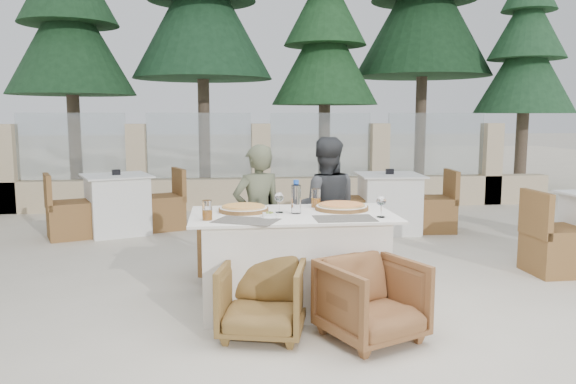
{
  "coord_description": "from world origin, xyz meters",
  "views": [
    {
      "loc": [
        -0.63,
        -4.44,
        1.54
      ],
      "look_at": [
        -0.09,
        0.19,
        0.9
      ],
      "focal_mm": 35.0,
      "sensor_mm": 36.0,
      "label": 1
    }
  ],
  "objects": [
    {
      "name": "diner_right",
      "position": [
        0.32,
        0.7,
        0.67
      ],
      "size": [
        0.71,
        0.59,
        1.34
      ],
      "primitive_type": "imported",
      "rotation": [
        0.0,
        0.0,
        3.01
      ],
      "color": "#383A3D",
      "rests_on": "ground"
    },
    {
      "name": "diner_left",
      "position": [
        -0.33,
        0.52,
        0.64
      ],
      "size": [
        0.54,
        0.45,
        1.29
      ],
      "primitive_type": "imported",
      "rotation": [
        0.0,
        0.0,
        3.48
      ],
      "color": "#52573F",
      "rests_on": "ground"
    },
    {
      "name": "armchair_near_right",
      "position": [
        0.37,
        -0.82,
        0.28
      ],
      "size": [
        0.8,
        0.81,
        0.56
      ],
      "primitive_type": "imported",
      "rotation": [
        0.0,
        0.0,
        0.42
      ],
      "color": "brown",
      "rests_on": "ground"
    },
    {
      "name": "pine_far_right",
      "position": [
        5.5,
        6.5,
        2.25
      ],
      "size": [
        1.98,
        1.98,
        4.5
      ],
      "primitive_type": "cone",
      "color": "#24512D",
      "rests_on": "ground"
    },
    {
      "name": "pine_mid_right",
      "position": [
        3.8,
        7.8,
        3.4
      ],
      "size": [
        2.99,
        2.99,
        6.8
      ],
      "primitive_type": "cone",
      "color": "#183A1E",
      "rests_on": "ground"
    },
    {
      "name": "armchair_far_right",
      "position": [
        0.5,
        0.75,
        0.27
      ],
      "size": [
        0.66,
        0.67,
        0.54
      ],
      "primitive_type": "imported",
      "rotation": [
        0.0,
        0.0,
        3.29
      ],
      "color": "brown",
      "rests_on": "ground"
    },
    {
      "name": "pizza_right",
      "position": [
        0.33,
        0.02,
        0.8
      ],
      "size": [
        0.48,
        0.48,
        0.06
      ],
      "primitive_type": "cylinder",
      "rotation": [
        0.0,
        0.0,
        0.1
      ],
      "color": "#ED5920",
      "rests_on": "dining_table"
    },
    {
      "name": "pizza_left",
      "position": [
        -0.47,
        0.03,
        0.8
      ],
      "size": [
        0.52,
        0.52,
        0.05
      ],
      "primitive_type": "cylinder",
      "rotation": [
        0.0,
        0.0,
        -0.38
      ],
      "color": "orange",
      "rests_on": "dining_table"
    },
    {
      "name": "water_bottle",
      "position": [
        -0.06,
        -0.11,
        0.9
      ],
      "size": [
        0.09,
        0.09,
        0.27
      ],
      "primitive_type": "cylinder",
      "rotation": [
        0.0,
        0.0,
        -0.12
      ],
      "color": "#BDE5F9",
      "rests_on": "dining_table"
    },
    {
      "name": "perimeter_wall_far",
      "position": [
        0.0,
        4.8,
        0.8
      ],
      "size": [
        10.0,
        0.34,
        1.6
      ],
      "primitive_type": null,
      "color": "beige",
      "rests_on": "ground"
    },
    {
      "name": "sand_patch",
      "position": [
        0.0,
        14.0,
        0.01
      ],
      "size": [
        30.0,
        16.0,
        0.01
      ],
      "primitive_type": "cube",
      "color": "#FAEBCC",
      "rests_on": "ground"
    },
    {
      "name": "armchair_near_left",
      "position": [
        -0.37,
        -0.66,
        0.27
      ],
      "size": [
        0.69,
        0.7,
        0.53
      ],
      "primitive_type": "imported",
      "rotation": [
        0.0,
        0.0,
        -0.24
      ],
      "color": "brown",
      "rests_on": "ground"
    },
    {
      "name": "bg_table_a",
      "position": [
        -2.0,
        3.0,
        0.39
      ],
      "size": [
        1.82,
        1.35,
        0.77
      ],
      "primitive_type": null,
      "rotation": [
        0.0,
        0.0,
        0.37
      ],
      "color": "white",
      "rests_on": "ground"
    },
    {
      "name": "olive_dish",
      "position": [
        -0.28,
        -0.26,
        0.79
      ],
      "size": [
        0.14,
        0.14,
        0.04
      ],
      "primitive_type": null,
      "rotation": [
        0.0,
        0.0,
        0.4
      ],
      "color": "white",
      "rests_on": "dining_table"
    },
    {
      "name": "beer_glass_right",
      "position": [
        0.14,
        0.17,
        0.85
      ],
      "size": [
        0.08,
        0.08,
        0.16
      ],
      "primitive_type": "cylinder",
      "rotation": [
        0.0,
        0.0,
        0.04
      ],
      "color": "orange",
      "rests_on": "dining_table"
    },
    {
      "name": "ground",
      "position": [
        0.0,
        0.0,
        0.0
      ],
      "size": [
        80.0,
        80.0,
        0.0
      ],
      "primitive_type": "plane",
      "color": "beige",
      "rests_on": "ground"
    },
    {
      "name": "wine_glass_corner",
      "position": [
        0.56,
        -0.36,
        0.86
      ],
      "size": [
        0.09,
        0.09,
        0.18
      ],
      "primitive_type": null,
      "rotation": [
        0.0,
        0.0,
        -0.15
      ],
      "color": "white",
      "rests_on": "dining_table"
    },
    {
      "name": "placemat_near_right",
      "position": [
        0.27,
        -0.38,
        0.77
      ],
      "size": [
        0.45,
        0.3,
        0.0
      ],
      "primitive_type": "cube",
      "rotation": [
        0.0,
        0.0,
        -0.0
      ],
      "color": "#5D5850",
      "rests_on": "dining_table"
    },
    {
      "name": "pine_far_left",
      "position": [
        -3.5,
        7.0,
        2.75
      ],
      "size": [
        2.42,
        2.42,
        5.5
      ],
      "primitive_type": "cone",
      "color": "#1A3E21",
      "rests_on": "ground"
    },
    {
      "name": "beer_glass_left",
      "position": [
        -0.75,
        -0.31,
        0.84
      ],
      "size": [
        0.1,
        0.1,
        0.15
      ],
      "primitive_type": "cylinder",
      "rotation": [
        0.0,
        0.0,
        -0.4
      ],
      "color": "orange",
      "rests_on": "dining_table"
    },
    {
      "name": "bg_table_b",
      "position": [
        1.55,
        2.68,
        0.39
      ],
      "size": [
        1.69,
        0.93,
        0.77
      ],
      "primitive_type": null,
      "rotation": [
        0.0,
        0.0,
        -0.07
      ],
      "color": "white",
      "rests_on": "ground"
    },
    {
      "name": "dining_table",
      "position": [
        -0.09,
        -0.11,
        0.39
      ],
      "size": [
        1.6,
        0.9,
        0.77
      ],
      "primitive_type": null,
      "color": "white",
      "rests_on": "ground"
    },
    {
      "name": "pine_centre",
      "position": [
        1.5,
        7.2,
        2.5
      ],
      "size": [
        2.2,
        2.2,
        5.0
      ],
      "primitive_type": "cone",
      "color": "#214E26",
      "rests_on": "ground"
    },
    {
      "name": "placemat_near_left",
      "position": [
        -0.47,
        -0.38,
        0.77
      ],
      "size": [
        0.53,
        0.46,
        0.0
      ],
      "primitive_type": "cube",
      "rotation": [
        0.0,
        0.0,
        -0.43
      ],
      "color": "#605A52",
      "rests_on": "dining_table"
    },
    {
      "name": "wine_glass_centre",
      "position": [
        -0.19,
        -0.06,
        0.86
      ],
      "size": [
        0.08,
        0.08,
        0.18
      ],
      "primitive_type": null,
      "rotation": [
        0.0,
        0.0,
        -0.09
      ],
      "color": "white",
      "rests_on": "dining_table"
    },
    {
      "name": "pine_mid_left",
      "position": [
        -1.0,
        7.5,
        3.25
      ],
      "size": [
        2.86,
        2.86,
        6.5
      ],
      "primitive_type": "cone",
      "color": "#1B4024",
      "rests_on": "ground"
    },
    {
      "name": "armchair_far_left",
      "position": [
        -0.48,
        0.77,
        0.3
      ],
      "size": [
        0.79,
        0.81,
        0.6
      ],
      "primitive_type": "imported",
      "rotation": [
        0.0,
        0.0,
        2.86
      ],
      "color": "brown",
      "rests_on": "ground"
    }
  ]
}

